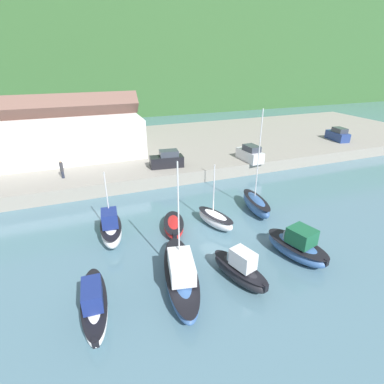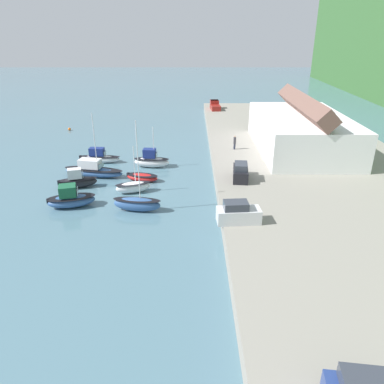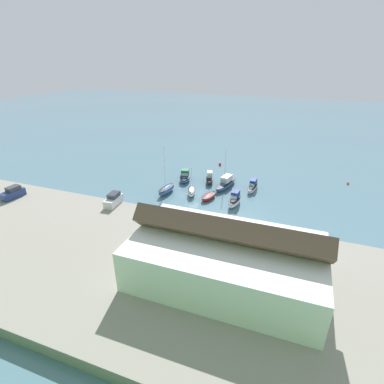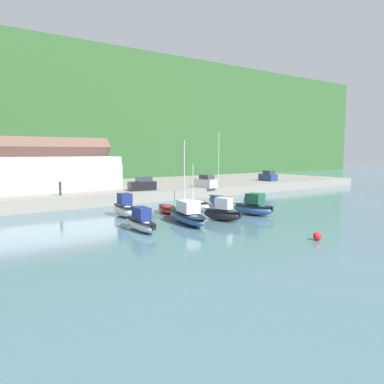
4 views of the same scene
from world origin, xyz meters
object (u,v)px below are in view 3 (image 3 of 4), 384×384
parked_car_1 (13,193)px  mooring_buoy_0 (348,183)px  moored_boat_4 (253,186)px  parked_car_0 (114,200)px  moored_boat_1 (209,196)px  moored_boat_7 (185,177)px  parked_car_2 (167,214)px  moored_boat_6 (210,179)px  mooring_buoy_1 (220,164)px  moored_boat_5 (226,183)px  moored_boat_3 (166,190)px  person_on_quay (241,229)px  moored_boat_0 (235,200)px  moored_boat_2 (192,191)px

parked_car_1 → mooring_buoy_0: 69.31m
moored_boat_4 → parked_car_0: (21.96, 18.60, 1.66)m
moored_boat_1 → parked_car_1: (33.98, 15.26, 1.95)m
moored_boat_7 → parked_car_2: (-4.63, 19.89, 1.52)m
parked_car_1 → mooring_buoy_0: (-60.85, -33.12, -2.21)m
parked_car_1 → moored_boat_6: bearing=-136.3°
mooring_buoy_0 → mooring_buoy_1: 30.05m
mooring_buoy_1 → moored_boat_5: bearing=110.5°
moored_boat_3 → moored_boat_4: bearing=-146.2°
moored_boat_3 → person_on_quay: 22.28m
moored_boat_3 → parked_car_2: 13.53m
moored_boat_6 → moored_boat_7: 5.64m
moored_boat_0 → moored_boat_4: size_ratio=0.94×
parked_car_0 → mooring_buoy_1: (-11.36, -30.98, -2.13)m
moored_boat_0 → parked_car_0: 22.53m
moored_boat_3 → moored_boat_7: (-1.08, -7.73, 0.09)m
moored_boat_5 → mooring_buoy_1: size_ratio=12.33×
parked_car_1 → moored_boat_0: bearing=-152.3°
moored_boat_3 → moored_boat_6: (-6.66, -8.57, 0.07)m
mooring_buoy_1 → moored_boat_6: bearing=94.0°
mooring_buoy_0 → moored_boat_5: bearing=23.4°
moored_boat_2 → mooring_buoy_1: bearing=-110.2°
moored_boat_0 → parked_car_1: 42.04m
moored_boat_5 → mooring_buoy_0: size_ratio=15.70×
moored_boat_2 → mooring_buoy_1: size_ratio=8.42×
moored_boat_1 → parked_car_1: parked_car_1 is taller
parked_car_2 → moored_boat_0: bearing=150.1°
moored_boat_0 → moored_boat_5: moored_boat_5 is taller
mooring_buoy_0 → parked_car_2: bearing=45.4°
moored_boat_1 → moored_boat_5: 7.18m
moored_boat_4 → parked_car_2: bearing=65.2°
parked_car_1 → parked_car_2: (-30.74, -2.55, 0.00)m
moored_boat_4 → mooring_buoy_1: moored_boat_4 is taller
person_on_quay → mooring_buoy_1: bearing=-69.5°
moored_boat_1 → moored_boat_6: moored_boat_6 is taller
parked_car_2 → moored_boat_5: bearing=171.9°
person_on_quay → moored_boat_4: bearing=-85.1°
moored_boat_6 → moored_boat_7: (5.57, 0.84, 0.02)m
parked_car_2 → mooring_buoy_1: parked_car_2 is taller
moored_boat_7 → mooring_buoy_0: (-34.73, -10.67, -0.69)m
moored_boat_2 → parked_car_0: moored_boat_2 is taller
moored_boat_3 → moored_boat_4: 18.28m
moored_boat_5 → parked_car_2: bearing=87.4°
moored_boat_4 → moored_boat_7: moored_boat_7 is taller
moored_boat_6 → parked_car_0: bearing=41.2°
moored_boat_3 → moored_boat_5: (-10.66, -7.50, 0.02)m
moored_boat_0 → mooring_buoy_0: bearing=-134.1°
moored_boat_6 → parked_car_1: size_ratio=1.18×
moored_boat_2 → mooring_buoy_1: 19.24m
mooring_buoy_0 → mooring_buoy_1: mooring_buoy_1 is taller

